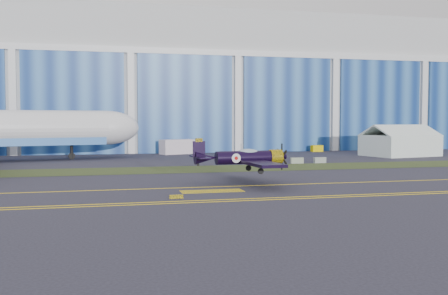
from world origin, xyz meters
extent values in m
plane|color=#2D2C39|center=(0.00, 0.00, 0.00)|extent=(260.00, 260.00, 0.00)
cube|color=#475128|center=(0.00, 14.00, 0.02)|extent=(260.00, 10.00, 0.02)
cube|color=silver|center=(0.00, 72.00, 15.00)|extent=(220.00, 45.00, 30.00)
cube|color=navy|center=(0.00, 49.20, 10.00)|extent=(220.00, 0.60, 20.00)
cube|color=silver|center=(0.00, 49.15, 20.60)|extent=(220.00, 0.70, 1.20)
cube|color=yellow|center=(0.00, -5.00, 0.01)|extent=(200.00, 0.20, 0.02)
cube|color=yellow|center=(0.00, -14.50, 0.01)|extent=(80.00, 0.20, 0.02)
cube|color=yellow|center=(0.00, -13.50, 0.01)|extent=(80.00, 0.20, 0.02)
cube|color=yellow|center=(-22.00, -12.00, 0.17)|extent=(1.20, 0.15, 0.35)
cube|color=silver|center=(-13.31, 46.11, 1.44)|extent=(7.17, 4.95, 2.88)
cube|color=yellow|center=(16.76, 46.78, 0.68)|extent=(2.35, 1.48, 1.36)
cube|color=gray|center=(-3.28, 20.70, 0.45)|extent=(2.07, 0.89, 0.90)
cube|color=#92A087|center=(1.55, 19.63, 0.45)|extent=(2.02, 0.68, 0.90)
cube|color=gray|center=(5.30, 19.49, 0.45)|extent=(2.06, 0.83, 0.90)
camera|label=1|loc=(-28.53, -56.48, 6.81)|focal=42.00mm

